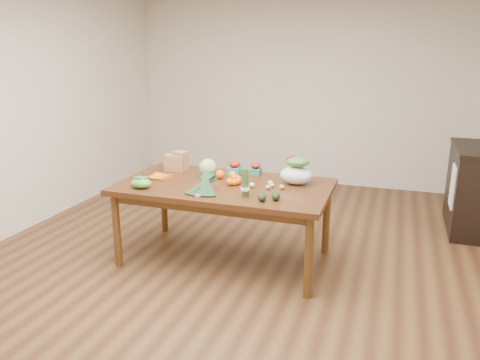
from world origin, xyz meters
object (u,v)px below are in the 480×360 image
(dining_table, at_px, (225,222))
(cabbage, at_px, (208,168))
(kale_bunch, at_px, (202,185))
(paper_bag, at_px, (176,161))
(mandarin_cluster, at_px, (234,179))
(salad_bag, at_px, (296,172))
(cabinet, at_px, (475,189))
(asparagus_bundle, at_px, (245,182))

(dining_table, distance_m, cabbage, 0.56)
(dining_table, xyz_separation_m, kale_bunch, (-0.08, -0.34, 0.45))
(paper_bag, bearing_deg, mandarin_cluster, -21.97)
(dining_table, xyz_separation_m, mandarin_cluster, (0.09, 0.02, 0.42))
(salad_bag, bearing_deg, cabinet, 38.78)
(paper_bag, distance_m, salad_bag, 1.28)
(paper_bag, bearing_deg, kale_bunch, -48.65)
(dining_table, relative_size, paper_bag, 7.11)
(mandarin_cluster, relative_size, asparagus_bundle, 0.72)
(dining_table, xyz_separation_m, asparagus_bundle, (0.29, -0.28, 0.50))
(cabinet, xyz_separation_m, paper_bag, (-2.99, -1.27, 0.38))
(cabinet, distance_m, salad_bag, 2.23)
(kale_bunch, height_order, asparagus_bundle, asparagus_bundle)
(paper_bag, bearing_deg, dining_table, -26.07)
(dining_table, relative_size, cabbage, 11.20)
(mandarin_cluster, xyz_separation_m, kale_bunch, (-0.16, -0.36, 0.03))
(cabbage, xyz_separation_m, mandarin_cluster, (0.33, -0.19, -0.04))
(asparagus_bundle, bearing_deg, cabbage, 138.05)
(cabbage, xyz_separation_m, salad_bag, (0.87, 0.01, 0.03))
(cabbage, relative_size, asparagus_bundle, 0.69)
(asparagus_bundle, bearing_deg, dining_table, 136.24)
(paper_bag, xyz_separation_m, salad_bag, (1.28, -0.10, 0.02))
(cabbage, xyz_separation_m, asparagus_bundle, (0.54, -0.49, 0.04))
(paper_bag, xyz_separation_m, kale_bunch, (0.58, -0.65, -0.02))
(cabinet, bearing_deg, mandarin_cluster, -145.02)
(cabinet, xyz_separation_m, mandarin_cluster, (-2.25, -1.57, 0.33))
(cabinet, height_order, asparagus_bundle, asparagus_bundle)
(kale_bunch, bearing_deg, asparagus_bundle, 8.09)
(dining_table, distance_m, salad_bag, 0.82)
(dining_table, bearing_deg, kale_bunch, -102.91)
(paper_bag, xyz_separation_m, mandarin_cluster, (0.74, -0.30, -0.05))
(kale_bunch, distance_m, asparagus_bundle, 0.38)
(kale_bunch, height_order, salad_bag, salad_bag)
(salad_bag, bearing_deg, paper_bag, 175.51)
(cabinet, bearing_deg, dining_table, -145.66)
(dining_table, height_order, asparagus_bundle, asparagus_bundle)
(dining_table, relative_size, asparagus_bundle, 7.74)
(salad_bag, bearing_deg, asparagus_bundle, -123.14)
(asparagus_bundle, relative_size, salad_bag, 0.84)
(dining_table, bearing_deg, asparagus_bundle, -43.76)
(mandarin_cluster, height_order, salad_bag, salad_bag)
(dining_table, bearing_deg, mandarin_cluster, 14.20)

